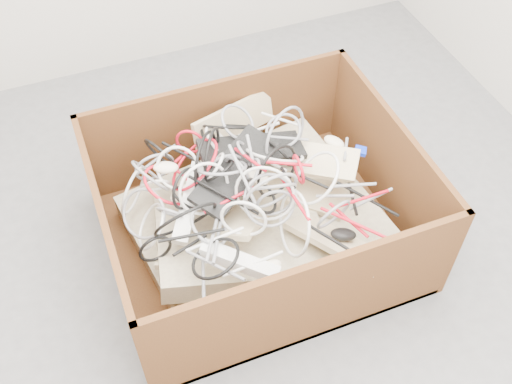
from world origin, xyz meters
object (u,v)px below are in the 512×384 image
object	(u,v)px
cardboard_box	(254,224)
power_strip_left	(190,203)
vga_plug	(360,151)
power_strip_right	(240,261)

from	to	relation	value
cardboard_box	power_strip_left	distance (m)	0.34
power_strip_left	vga_plug	distance (m)	0.72
power_strip_left	power_strip_right	world-z (taller)	power_strip_left
cardboard_box	power_strip_left	bearing A→B (deg)	177.92
power_strip_right	power_strip_left	bearing A→B (deg)	145.59
cardboard_box	power_strip_right	xyz separation A→B (m)	(-0.16, -0.29, 0.21)
cardboard_box	power_strip_right	world-z (taller)	cardboard_box
power_strip_left	power_strip_right	size ratio (longest dim) A/B	1.14
vga_plug	power_strip_left	bearing A→B (deg)	-147.11
power_strip_left	vga_plug	world-z (taller)	power_strip_left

